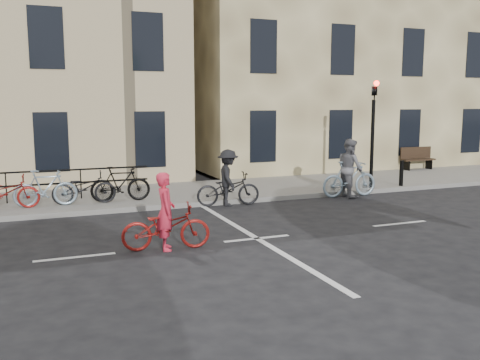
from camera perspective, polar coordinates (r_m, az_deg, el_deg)
name	(u,v)px	position (r m, az deg, el deg)	size (l,w,h in m)	color
ground	(257,239)	(12.30, 1.82, -6.27)	(120.00, 120.00, 0.00)	black
sidewalk	(57,202)	(17.18, -18.89, -2.22)	(46.00, 4.00, 0.15)	slate
building_east	(318,39)	(27.75, 8.36, 14.65)	(14.00, 10.00, 12.00)	#8C7C54
traffic_light	(373,121)	(18.79, 14.02, 6.17)	(0.18, 0.30, 3.90)	black
bollard_east	(343,177)	(18.20, 10.91, 0.34)	(0.14, 0.14, 0.90)	black
bollard_west	(401,173)	(19.60, 16.83, 0.70)	(0.14, 0.14, 0.90)	black
bench	(417,157)	(24.53, 18.35, 2.31)	(1.60, 0.41, 0.97)	black
parked_bikes	(24,190)	(16.12, -22.05, -1.01)	(7.25, 1.23, 1.05)	black
cyclist_pink	(166,223)	(11.40, -7.92, -4.57)	(1.93, 0.92, 1.65)	maroon
cyclist_grey	(350,173)	(17.78, 11.62, 0.68)	(1.99, 0.94, 1.91)	#7F96A7
cyclist_dark	(228,184)	(15.99, -1.28, -0.39)	(1.98, 1.17, 1.69)	black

